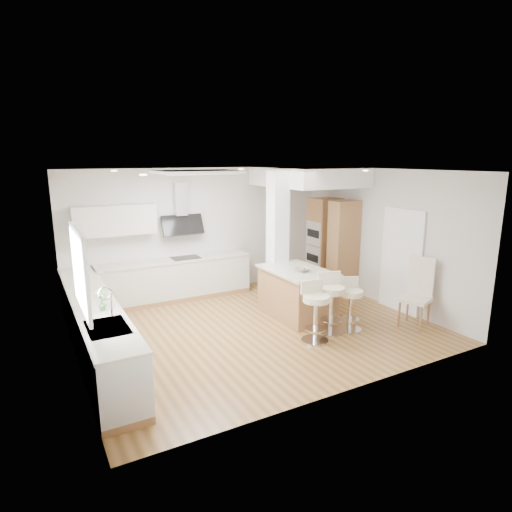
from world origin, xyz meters
TOP-DOWN VIEW (x-y plane):
  - ground at (0.00, 0.00)m, footprint 6.00×6.00m
  - ceiling at (0.00, 0.00)m, footprint 6.00×5.00m
  - wall_back at (0.00, 2.50)m, footprint 6.00×0.04m
  - wall_left at (-3.00, 0.00)m, footprint 0.04×5.00m
  - wall_right at (3.00, 0.00)m, footprint 0.04×5.00m
  - skylight at (-0.79, 0.60)m, footprint 4.10×2.10m
  - window_left at (-2.96, -0.90)m, footprint 0.06×1.28m
  - doorway_right at (2.97, -0.60)m, footprint 0.05×1.00m
  - counter_left at (-2.70, 0.23)m, footprint 0.63×4.50m
  - counter_back at (-0.91, 2.22)m, footprint 3.62×0.63m
  - pillar at (1.05, 0.95)m, footprint 0.35×0.35m
  - soffit at (2.10, 1.40)m, footprint 1.78×2.20m
  - oven_column at (2.68, 1.23)m, footprint 0.63×1.21m
  - peninsula at (1.01, 0.14)m, footprint 1.03×1.53m
  - bar_stool_a at (0.59, -1.01)m, footprint 0.53×0.53m
  - bar_stool_b at (1.06, -0.83)m, footprint 0.61×0.61m
  - bar_stool_c at (1.43, -0.92)m, footprint 0.54×0.54m
  - dining_chair at (2.67, -1.32)m, footprint 0.63×0.63m

SIDE VIEW (x-z plane):
  - ground at x=0.00m, z-range 0.00..0.00m
  - ceiling at x=0.00m, z-range -0.01..0.01m
  - counter_left at x=-2.70m, z-range -0.22..1.13m
  - peninsula at x=1.01m, z-range -0.03..0.96m
  - bar_stool_c at x=1.43m, z-range 0.06..1.01m
  - bar_stool_a at x=0.59m, z-range 0.06..1.09m
  - bar_stool_b at x=1.06m, z-range 0.07..1.13m
  - dining_chair at x=2.67m, z-range 0.04..1.31m
  - counter_back at x=-0.91m, z-range -0.55..1.95m
  - doorway_right at x=2.97m, z-range -0.05..2.05m
  - oven_column at x=2.68m, z-range 0.00..2.10m
  - wall_back at x=0.00m, z-range 0.00..2.80m
  - wall_left at x=-3.00m, z-range 0.00..2.80m
  - wall_right at x=3.00m, z-range 0.00..2.80m
  - pillar at x=1.05m, z-range 0.00..2.80m
  - window_left at x=-2.96m, z-range 1.16..2.23m
  - soffit at x=2.10m, z-range 2.40..2.80m
  - skylight at x=-0.79m, z-range 2.74..2.80m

